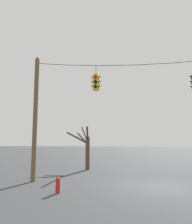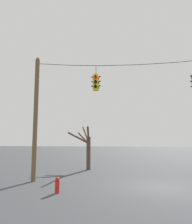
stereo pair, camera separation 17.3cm
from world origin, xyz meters
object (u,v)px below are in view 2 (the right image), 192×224
utility_pole_left (36,117)px  fire_hydrant (57,185)px  traffic_light_near_right_pole (96,82)px  bare_tree (87,147)px

utility_pole_left → fire_hydrant: size_ratio=10.72×
traffic_light_near_right_pole → fire_hydrant: size_ratio=2.14×
bare_tree → fire_hydrant: size_ratio=5.19×
traffic_light_near_right_pole → bare_tree: (-1.96, 6.25, -4.13)m
traffic_light_near_right_pole → fire_hydrant: 6.53m
utility_pole_left → bare_tree: size_ratio=2.07×
bare_tree → fire_hydrant: 9.12m
traffic_light_near_right_pole → bare_tree: 7.74m
fire_hydrant → utility_pole_left: bearing=133.3°
utility_pole_left → traffic_light_near_right_pole: (3.98, -0.00, 2.14)m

